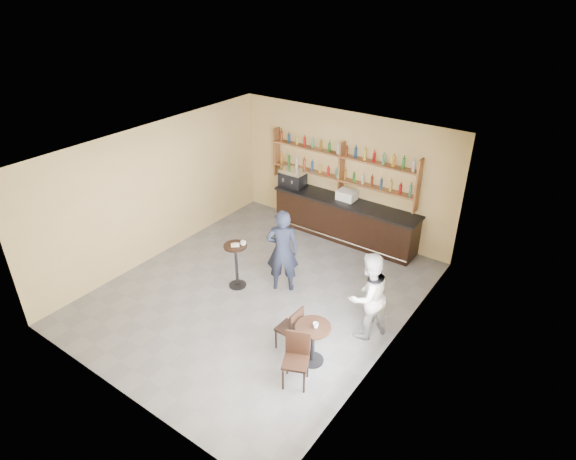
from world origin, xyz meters
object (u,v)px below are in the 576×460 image
Objects in this scene: man_main at (282,251)px; pedestal_table at (236,266)px; pastry_case at (347,196)px; cafe_table at (313,344)px; chair_west at (289,328)px; bar_counter at (344,220)px; espresso_machine at (293,178)px; chair_south at (296,361)px; patron_second at (368,296)px.

pedestal_table is at bearing 0.01° from man_main.
man_main reaches higher than pedestal_table.
pedestal_table is at bearing -114.21° from pastry_case.
cafe_table is 0.56m from chair_west.
bar_counter is 2.74m from man_main.
bar_counter is 5.92× the size of espresso_machine.
chair_south reaches higher than cafe_table.
cafe_table is (3.38, -4.21, -0.89)m from espresso_machine.
bar_counter is 4.29× the size of chair_west.
bar_counter is 4.04× the size of chair_south.
pastry_case is (0.02, 0.00, 0.67)m from bar_counter.
espresso_machine reaches higher than chair_south.
pastry_case is at bearing -162.41° from chair_west.
espresso_machine is at bearing 170.79° from pastry_case.
patron_second reaches higher than bar_counter.
espresso_machine is at bearing 128.76° from cafe_table.
pedestal_table is 1.31× the size of cafe_table.
chair_west is (2.83, -4.16, -0.83)m from espresso_machine.
chair_south is at bearing -78.83° from pastry_case.
pastry_case reaches higher than chair_west.
bar_counter is 4.33m from chair_west.
man_main is 1.94m from chair_west.
man_main reaches higher than chair_west.
bar_counter reaches higher than pedestal_table.
man_main is 2.39× the size of cafe_table.
cafe_table is (1.74, -4.21, -0.80)m from pastry_case.
espresso_machine is 0.83× the size of cafe_table.
bar_counter reaches higher than chair_west.
espresso_machine is 4.86m from patron_second.
bar_counter is at bearing -2.89° from espresso_machine.
patron_second is (2.17, -0.30, -0.06)m from man_main.
pedestal_table is 1.09m from man_main.
pedestal_table is (0.78, -3.22, -0.77)m from espresso_machine.
chair_west is at bearing 174.81° from cafe_table.
pedestal_table is at bearing 125.30° from chair_south.
chair_west is 0.51× the size of patron_second.
cafe_table is at bearing 108.07° from man_main.
cafe_table is (1.76, -4.21, -0.13)m from bar_counter.
pastry_case reaches higher than pedestal_table.
man_main is (1.63, -2.71, -0.34)m from espresso_machine.
pedestal_table reaches higher than chair_west.
pedestal_table is 3.09m from chair_south.
chair_west is at bearing 98.25° from man_main.
chair_west is (1.21, -4.16, -0.07)m from bar_counter.
chair_west is at bearing -83.29° from pastry_case.
chair_south is (3.43, -4.81, -0.81)m from espresso_machine.
bar_counter is at bearing 112.67° from cafe_table.
bar_counter is at bearing -118.28° from patron_second.
bar_counter reaches higher than chair_south.
bar_counter is 1.79m from espresso_machine.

